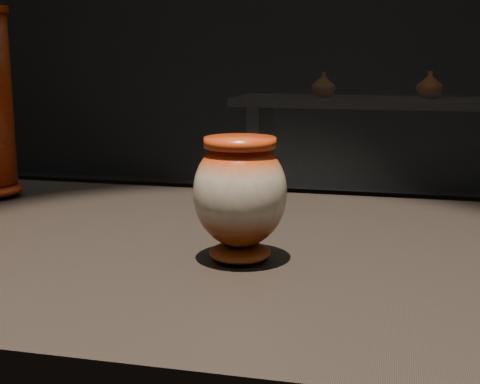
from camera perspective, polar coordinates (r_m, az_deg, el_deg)
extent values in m
cube|color=black|center=(5.95, 11.53, 15.62)|extent=(8.00, 3.20, 0.04)
cube|color=black|center=(1.01, -0.82, -5.91)|extent=(2.00, 0.80, 0.05)
ellipsoid|color=#682609|center=(0.93, 0.00, -5.17)|extent=(0.11, 0.11, 0.02)
ellipsoid|color=beige|center=(0.91, 0.00, -0.06)|extent=(0.16, 0.16, 0.15)
cylinder|color=#E94B16|center=(0.90, 0.00, 4.26)|extent=(0.12, 0.12, 0.01)
cube|color=black|center=(4.35, 12.92, 7.48)|extent=(2.00, 0.60, 0.05)
cube|color=black|center=(4.49, 1.75, 2.12)|extent=(0.08, 0.50, 0.85)
imported|color=brown|center=(4.36, 7.13, 9.07)|extent=(0.22, 0.22, 0.16)
imported|color=#682609|center=(4.40, 15.88, 8.79)|extent=(0.22, 0.22, 0.17)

